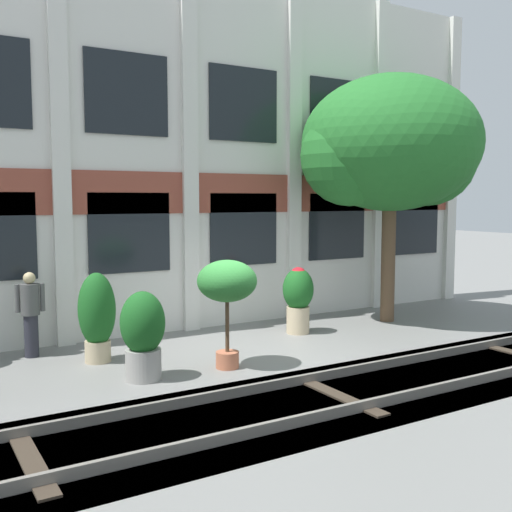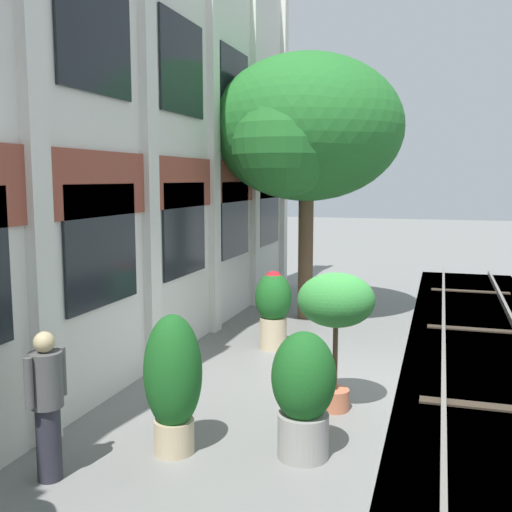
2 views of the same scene
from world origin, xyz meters
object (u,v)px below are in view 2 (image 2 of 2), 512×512
(potted_plant_glazed_jar, at_px, (304,391))
(resident_by_doorway, at_px, (47,401))
(potted_plant_stone_basin, at_px, (173,380))
(broadleaf_tree, at_px, (307,133))
(potted_plant_terracotta_small, at_px, (336,306))
(potted_plant_ribbed_drum, at_px, (273,304))

(potted_plant_glazed_jar, bearing_deg, resident_by_doorway, 117.97)
(potted_plant_glazed_jar, height_order, potted_plant_stone_basin, potted_plant_stone_basin)
(broadleaf_tree, relative_size, potted_plant_glazed_jar, 4.00)
(broadleaf_tree, xyz_separation_m, potted_plant_glazed_jar, (-6.78, -1.50, -3.38))
(broadleaf_tree, height_order, potted_plant_glazed_jar, broadleaf_tree)
(potted_plant_glazed_jar, distance_m, potted_plant_terracotta_small, 1.66)
(resident_by_doorway, bearing_deg, potted_plant_terracotta_small, 59.19)
(potted_plant_glazed_jar, xyz_separation_m, potted_plant_ribbed_drum, (4.15, 1.52, 0.06))
(broadleaf_tree, xyz_separation_m, potted_plant_stone_basin, (-7.12, -0.04, -3.30))
(broadleaf_tree, relative_size, resident_by_doorway, 3.66)
(potted_plant_stone_basin, distance_m, resident_by_doorway, 1.39)
(potted_plant_stone_basin, bearing_deg, potted_plant_ribbed_drum, 0.72)
(broadleaf_tree, bearing_deg, potted_plant_glazed_jar, -167.55)
(broadleaf_tree, relative_size, potted_plant_stone_basin, 3.58)
(potted_plant_glazed_jar, xyz_separation_m, potted_plant_terracotta_small, (1.51, -0.10, 0.68))
(potted_plant_glazed_jar, height_order, potted_plant_ribbed_drum, potted_plant_ribbed_drum)
(potted_plant_ribbed_drum, distance_m, resident_by_doorway, 5.53)
(broadleaf_tree, distance_m, potted_plant_terracotta_small, 6.14)
(potted_plant_ribbed_drum, relative_size, potted_plant_stone_basin, 0.90)
(potted_plant_ribbed_drum, height_order, potted_plant_terracotta_small, potted_plant_terracotta_small)
(potted_plant_stone_basin, bearing_deg, resident_by_doorway, 134.40)
(potted_plant_stone_basin, xyz_separation_m, resident_by_doorway, (-0.97, 0.99, -0.01))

